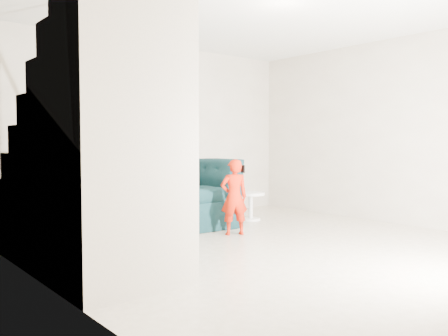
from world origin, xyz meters
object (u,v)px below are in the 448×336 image
at_px(armchair, 175,193).
at_px(staircase, 88,168).
at_px(toddler, 234,197).
at_px(side_table, 251,201).

bearing_deg(armchair, staircase, -140.62).
relative_size(armchair, toddler, 1.51).
distance_m(side_table, staircase, 3.34).
relative_size(armchair, staircase, 0.41).
bearing_deg(toddler, side_table, -118.84).
xyz_separation_m(armchair, toddler, (0.27, -0.95, 0.01)).
bearing_deg(armchair, side_table, -7.91).
relative_size(armchair, side_table, 3.42).
height_order(side_table, staircase, staircase).
bearing_deg(side_table, armchair, 169.16).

